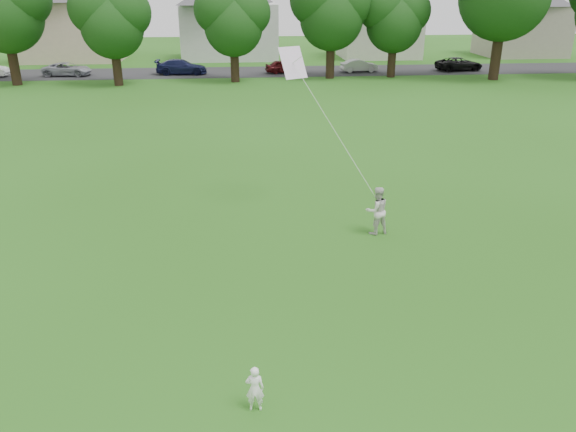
{
  "coord_description": "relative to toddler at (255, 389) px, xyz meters",
  "views": [
    {
      "loc": [
        0.4,
        -10.12,
        7.33
      ],
      "look_at": [
        1.52,
        2.0,
        2.3
      ],
      "focal_mm": 35.0,
      "sensor_mm": 36.0,
      "label": 1
    }
  ],
  "objects": [
    {
      "name": "ground",
      "position": [
        -0.56,
        1.81,
        -0.47
      ],
      "size": [
        160.0,
        160.0,
        0.0
      ],
      "primitive_type": "plane",
      "color": "#235212",
      "rests_on": "ground"
    },
    {
      "name": "street",
      "position": [
        -0.56,
        43.81,
        -0.47
      ],
      "size": [
        90.0,
        7.0,
        0.01
      ],
      "primitive_type": "cube",
      "color": "#2D2D30",
      "rests_on": "ground"
    },
    {
      "name": "toddler",
      "position": [
        0.0,
        0.0,
        0.0
      ],
      "size": [
        0.37,
        0.26,
        0.95
      ],
      "primitive_type": "imported",
      "rotation": [
        0.0,
        0.0,
        3.05
      ],
      "color": "white",
      "rests_on": "ground"
    },
    {
      "name": "older_boy",
      "position": [
        4.12,
        7.66,
        0.3
      ],
      "size": [
        0.87,
        0.75,
        1.56
      ],
      "primitive_type": "imported",
      "rotation": [
        0.0,
        0.0,
        3.38
      ],
      "color": "silver",
      "rests_on": "ground"
    },
    {
      "name": "kite",
      "position": [
        2.93,
        9.05,
        2.57
      ],
      "size": [
        1.79,
        1.87,
        5.31
      ],
      "color": "white",
      "rests_on": "ground"
    },
    {
      "name": "parked_cars",
      "position": [
        -4.62,
        42.81,
        0.13
      ],
      "size": [
        54.56,
        2.49,
        1.28
      ],
      "color": "black",
      "rests_on": "ground"
    },
    {
      "name": "house_row",
      "position": [
        -2.44,
        53.81,
        4.73
      ],
      "size": [
        76.98,
        14.2,
        10.5
      ],
      "color": "beige",
      "rests_on": "ground"
    }
  ]
}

